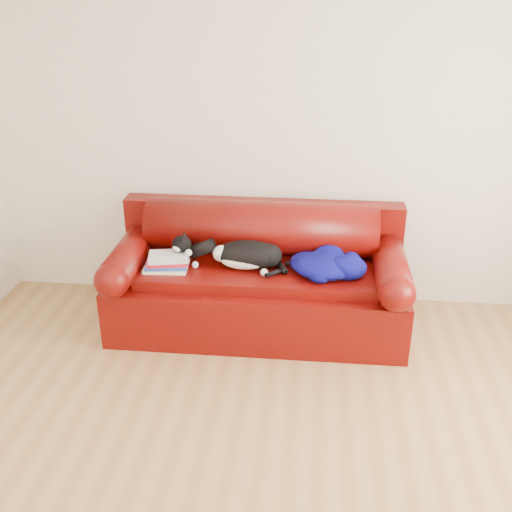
{
  "coord_description": "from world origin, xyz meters",
  "views": [
    {
      "loc": [
        0.23,
        -2.36,
        2.34
      ],
      "look_at": [
        -0.15,
        1.35,
        0.63
      ],
      "focal_mm": 42.0,
      "sensor_mm": 36.0,
      "label": 1
    }
  ],
  "objects_px": {
    "cat": "(247,255)",
    "blanket": "(327,264)",
    "book_stack": "(168,262)",
    "sofa_base": "(258,296)"
  },
  "relations": [
    {
      "from": "sofa_base",
      "to": "book_stack",
      "type": "relative_size",
      "value": 6.66
    },
    {
      "from": "cat",
      "to": "blanket",
      "type": "xyz_separation_m",
      "value": [
        0.56,
        -0.04,
        -0.02
      ]
    },
    {
      "from": "book_stack",
      "to": "blanket",
      "type": "xyz_separation_m",
      "value": [
        1.11,
        0.03,
        0.02
      ]
    },
    {
      "from": "sofa_base",
      "to": "cat",
      "type": "relative_size",
      "value": 3.16
    },
    {
      "from": "sofa_base",
      "to": "blanket",
      "type": "distance_m",
      "value": 0.6
    },
    {
      "from": "cat",
      "to": "book_stack",
      "type": "bearing_deg",
      "value": -168.41
    },
    {
      "from": "book_stack",
      "to": "cat",
      "type": "relative_size",
      "value": 0.47
    },
    {
      "from": "book_stack",
      "to": "cat",
      "type": "xyz_separation_m",
      "value": [
        0.56,
        0.07,
        0.04
      ]
    },
    {
      "from": "book_stack",
      "to": "blanket",
      "type": "distance_m",
      "value": 1.11
    },
    {
      "from": "cat",
      "to": "blanket",
      "type": "distance_m",
      "value": 0.56
    }
  ]
}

